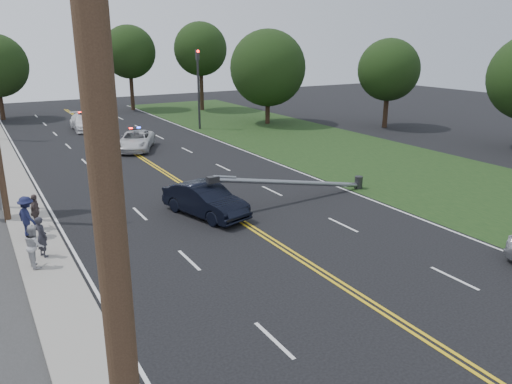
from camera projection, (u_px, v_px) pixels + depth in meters
ground at (334, 280)px, 17.20m from camera, size 120.00×120.00×0.00m
sidewalk at (33, 231)px, 21.42m from camera, size 1.80×70.00×0.12m
grass_verge at (402, 168)px, 31.93m from camera, size 12.00×80.00×0.01m
centerline_yellow at (210, 201)px, 25.46m from camera, size 0.36×80.00×0.00m
traffic_signal at (198, 82)px, 44.73m from camera, size 0.28×0.41×7.05m
fallen_streetlight at (301, 182)px, 25.55m from camera, size 9.36×0.44×1.91m
utility_pole_near at (123, 361)px, 4.67m from camera, size 1.60×0.28×10.00m
tree_7 at (129, 52)px, 56.26m from camera, size 5.93×5.93×9.50m
tree_8 at (200, 49)px, 56.10m from camera, size 5.96×5.96×9.83m
tree_9 at (268, 68)px, 47.32m from camera, size 7.19×7.19×8.89m
tree_13 at (389, 70)px, 45.21m from camera, size 5.58×5.58×8.05m
crashed_sedan at (205, 200)px, 23.26m from camera, size 2.83×4.90×1.53m
emergency_a at (136, 140)px, 37.19m from camera, size 4.28×5.49×1.39m
emergency_b at (84, 122)px, 45.13m from camera, size 2.29×5.17×1.47m
bystander_a at (41, 237)px, 18.58m from camera, size 0.58×0.68×1.58m
bystander_b at (34, 246)px, 17.75m from camera, size 0.68×0.83×1.59m
bystander_c at (27, 217)px, 20.42m from camera, size 1.04×1.28×1.73m
bystander_d at (35, 212)px, 21.31m from camera, size 0.71×0.98×1.54m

